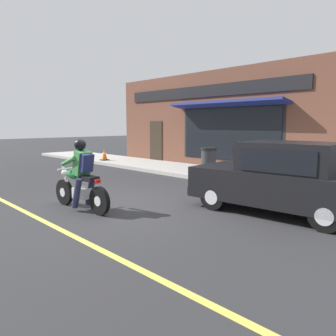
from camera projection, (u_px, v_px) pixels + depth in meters
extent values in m
plane|color=#2B2B2D|center=(117.00, 206.00, 7.85)|extent=(80.00, 80.00, 0.00)
cube|color=#ADAAA3|center=(182.00, 169.00, 13.68)|extent=(2.60, 22.00, 0.14)
cube|color=brown|center=(206.00, 121.00, 14.47)|extent=(0.50, 11.09, 4.20)
cube|color=black|center=(228.00, 134.00, 13.37)|extent=(0.04, 4.66, 2.10)
cube|color=black|center=(228.00, 134.00, 13.38)|extent=(0.02, 4.88, 2.20)
cube|color=#2D2319|center=(156.00, 142.00, 16.61)|extent=(0.04, 0.90, 2.10)
cube|color=navy|center=(224.00, 104.00, 12.99)|extent=(0.81, 5.32, 0.24)
cube|color=black|center=(203.00, 91.00, 14.12)|extent=(0.06, 9.43, 0.50)
cylinder|color=black|center=(64.00, 192.00, 7.95)|extent=(0.15, 0.63, 0.62)
cylinder|color=silver|center=(64.00, 192.00, 7.95)|extent=(0.14, 0.23, 0.22)
cylinder|color=black|center=(99.00, 201.00, 7.02)|extent=(0.15, 0.63, 0.62)
cylinder|color=silver|center=(99.00, 201.00, 7.02)|extent=(0.14, 0.23, 0.22)
cube|color=silver|center=(82.00, 193.00, 7.44)|extent=(0.31, 0.42, 0.24)
ellipsoid|color=#196B33|center=(75.00, 174.00, 7.55)|extent=(0.34, 0.54, 0.24)
cube|color=black|center=(87.00, 178.00, 7.24)|extent=(0.30, 0.58, 0.10)
cylinder|color=silver|center=(66.00, 180.00, 7.84)|extent=(0.09, 0.33, 0.68)
cylinder|color=silver|center=(68.00, 169.00, 7.72)|extent=(0.56, 0.08, 0.04)
sphere|color=silver|center=(65.00, 173.00, 7.85)|extent=(0.16, 0.16, 0.16)
cylinder|color=silver|center=(99.00, 199.00, 7.31)|extent=(0.12, 0.55, 0.08)
cube|color=red|center=(98.00, 181.00, 7.00)|extent=(0.12, 0.07, 0.08)
cylinder|color=#282D4C|center=(77.00, 193.00, 7.26)|extent=(0.17, 0.36, 0.71)
cylinder|color=#282D4C|center=(90.00, 191.00, 7.52)|extent=(0.17, 0.36, 0.71)
cube|color=#387F42|center=(82.00, 163.00, 7.32)|extent=(0.36, 0.35, 0.57)
cylinder|color=#387F42|center=(68.00, 161.00, 7.32)|extent=(0.13, 0.52, 0.26)
cylinder|color=#387F42|center=(84.00, 160.00, 7.62)|extent=(0.13, 0.52, 0.26)
sphere|color=black|center=(80.00, 145.00, 7.30)|extent=(0.26, 0.26, 0.26)
cube|color=navy|center=(86.00, 163.00, 7.21)|extent=(0.30, 0.26, 0.42)
cylinder|color=black|center=(213.00, 197.00, 7.46)|extent=(0.23, 0.61, 0.60)
cylinder|color=silver|center=(213.00, 197.00, 7.46)|extent=(0.23, 0.35, 0.33)
cylinder|color=black|center=(243.00, 188.00, 8.54)|extent=(0.23, 0.61, 0.60)
cylinder|color=silver|center=(243.00, 188.00, 8.54)|extent=(0.23, 0.35, 0.33)
cylinder|color=black|center=(326.00, 216.00, 5.91)|extent=(0.23, 0.61, 0.60)
cylinder|color=silver|center=(326.00, 216.00, 5.91)|extent=(0.23, 0.35, 0.33)
cube|color=black|center=(278.00, 186.00, 7.18)|extent=(1.97, 3.84, 0.70)
cube|color=black|center=(290.00, 158.00, 6.94)|extent=(1.61, 2.02, 0.66)
cube|color=black|center=(253.00, 157.00, 7.51)|extent=(1.35, 0.47, 0.51)
cube|color=black|center=(277.00, 162.00, 6.40)|extent=(0.17, 1.52, 0.46)
cube|color=black|center=(302.00, 156.00, 7.48)|extent=(0.17, 1.52, 0.46)
cube|color=silver|center=(195.00, 175.00, 7.99)|extent=(0.24, 0.06, 0.14)
cube|color=silver|center=(218.00, 170.00, 8.76)|extent=(0.24, 0.06, 0.14)
cube|color=#28282B|center=(208.00, 187.00, 8.40)|extent=(1.61, 0.27, 0.20)
cylinder|color=#2D2D33|center=(208.00, 162.00, 11.68)|extent=(0.52, 0.52, 0.90)
cylinder|color=black|center=(209.00, 149.00, 11.62)|extent=(0.56, 0.56, 0.08)
cube|color=black|center=(105.00, 160.00, 16.53)|extent=(0.36, 0.36, 0.04)
cone|color=orange|center=(104.00, 154.00, 16.49)|extent=(0.28, 0.28, 0.56)
cylinder|color=white|center=(104.00, 154.00, 16.49)|extent=(0.20, 0.20, 0.08)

